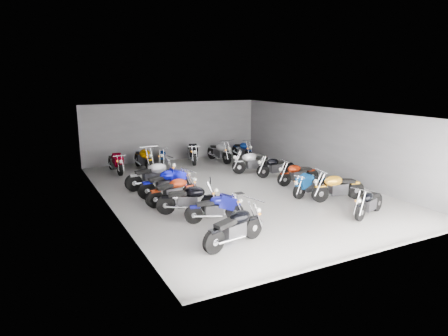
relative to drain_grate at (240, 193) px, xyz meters
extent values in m
plane|color=gray|center=(0.00, 0.50, -0.01)|extent=(14.00, 14.00, 0.00)
cube|color=slate|center=(0.00, 7.50, 1.59)|extent=(10.00, 0.10, 3.20)
cube|color=slate|center=(-5.00, 0.50, 1.59)|extent=(0.10, 14.00, 3.20)
cube|color=slate|center=(5.00, 0.50, 1.59)|extent=(0.10, 14.00, 3.20)
cube|color=black|center=(0.00, 0.50, 3.21)|extent=(10.00, 14.00, 0.04)
cube|color=black|center=(0.00, 0.00, 0.00)|extent=(0.32, 0.32, 0.01)
cylinder|color=black|center=(-1.90, -4.15, 0.32)|extent=(0.67, 0.30, 0.66)
cylinder|color=black|center=(-3.35, -4.54, 0.32)|extent=(0.68, 0.32, 0.66)
cube|color=#2D2D30|center=(-2.62, -4.34, 0.43)|extent=(0.73, 0.48, 0.41)
ellipsoid|color=black|center=(-2.40, -4.28, 0.76)|extent=(0.79, 0.58, 0.37)
cube|color=black|center=(-2.94, -4.43, 0.72)|extent=(0.68, 0.45, 0.19)
cylinder|color=black|center=(-1.67, -2.62, 0.29)|extent=(0.60, 0.27, 0.59)
cylinder|color=black|center=(-2.96, -2.27, 0.29)|extent=(0.61, 0.29, 0.59)
cube|color=#2D2D30|center=(-2.31, -2.44, 0.38)|extent=(0.65, 0.42, 0.37)
ellipsoid|color=navy|center=(-2.12, -2.50, 0.68)|extent=(0.70, 0.52, 0.33)
cube|color=black|center=(-2.60, -2.37, 0.64)|extent=(0.61, 0.39, 0.17)
cylinder|color=black|center=(-2.08, -1.63, 0.32)|extent=(0.66, 0.39, 0.66)
cylinder|color=black|center=(-3.45, -1.02, 0.32)|extent=(0.66, 0.41, 0.66)
cube|color=#2D2D30|center=(-2.77, -1.33, 0.43)|extent=(0.74, 0.56, 0.41)
ellipsoid|color=black|center=(-2.56, -1.42, 0.76)|extent=(0.81, 0.66, 0.37)
cube|color=black|center=(-3.07, -1.19, 0.71)|extent=(0.69, 0.52, 0.19)
cylinder|color=black|center=(-2.13, -0.01, 0.32)|extent=(0.66, 0.21, 0.65)
cylinder|color=black|center=(-3.59, -0.18, 0.32)|extent=(0.66, 0.23, 0.65)
cube|color=#2D2D30|center=(-2.86, -0.10, 0.42)|extent=(0.69, 0.38, 0.41)
ellipsoid|color=#A92D11|center=(-2.64, -0.07, 0.74)|extent=(0.73, 0.48, 0.36)
cube|color=black|center=(-3.18, -0.13, 0.70)|extent=(0.65, 0.36, 0.18)
cylinder|color=black|center=(-1.99, 0.99, 0.34)|extent=(0.69, 0.16, 0.68)
cylinder|color=black|center=(-3.54, 0.94, 0.34)|extent=(0.69, 0.19, 0.68)
cube|color=#2D2D30|center=(-2.77, 0.96, 0.44)|extent=(0.71, 0.35, 0.43)
ellipsoid|color=#090CB0|center=(-2.53, 0.97, 0.79)|extent=(0.74, 0.46, 0.38)
cube|color=black|center=(-3.11, 0.95, 0.74)|extent=(0.66, 0.32, 0.19)
cylinder|color=black|center=(-2.10, 2.40, 0.35)|extent=(0.72, 0.22, 0.71)
cylinder|color=black|center=(-3.70, 2.23, 0.35)|extent=(0.72, 0.24, 0.71)
cube|color=#2D2D30|center=(-2.90, 2.32, 0.46)|extent=(0.75, 0.41, 0.44)
ellipsoid|color=#B7B6BD|center=(-2.65, 2.34, 0.81)|extent=(0.80, 0.52, 0.40)
cube|color=black|center=(-3.25, 2.28, 0.77)|extent=(0.70, 0.38, 0.20)
cylinder|color=black|center=(1.93, -4.51, 0.29)|extent=(0.60, 0.32, 0.60)
cylinder|color=black|center=(3.20, -4.05, 0.29)|extent=(0.61, 0.34, 0.60)
cube|color=#2D2D30|center=(2.56, -4.28, 0.38)|extent=(0.66, 0.47, 0.37)
ellipsoid|color=black|center=(2.37, -4.35, 0.68)|extent=(0.72, 0.57, 0.33)
cube|color=black|center=(2.84, -4.18, 0.64)|extent=(0.62, 0.44, 0.17)
cylinder|color=black|center=(2.08, -2.39, 0.33)|extent=(0.69, 0.24, 0.67)
cylinder|color=black|center=(3.59, -2.64, 0.33)|extent=(0.69, 0.27, 0.67)
cube|color=#2D2D30|center=(2.83, -2.52, 0.44)|extent=(0.73, 0.42, 0.42)
ellipsoid|color=orange|center=(2.61, -2.48, 0.77)|extent=(0.77, 0.53, 0.38)
cube|color=black|center=(3.17, -2.57, 0.73)|extent=(0.68, 0.40, 0.19)
cylinder|color=black|center=(1.65, -1.69, 0.29)|extent=(0.61, 0.24, 0.60)
cylinder|color=black|center=(2.97, -1.41, 0.29)|extent=(0.61, 0.26, 0.60)
cube|color=#2D2D30|center=(2.31, -1.55, 0.38)|extent=(0.65, 0.40, 0.37)
ellipsoid|color=#0F4890|center=(2.11, -1.60, 0.68)|extent=(0.70, 0.50, 0.33)
cube|color=black|center=(2.60, -1.49, 0.65)|extent=(0.61, 0.37, 0.17)
cylinder|color=black|center=(2.20, 0.05, 0.30)|extent=(0.63, 0.17, 0.62)
cylinder|color=black|center=(3.60, -0.04, 0.30)|extent=(0.63, 0.19, 0.62)
cube|color=#2D2D30|center=(2.90, 0.00, 0.40)|extent=(0.65, 0.33, 0.39)
ellipsoid|color=maroon|center=(2.69, 0.02, 0.71)|extent=(0.68, 0.43, 0.35)
cube|color=black|center=(3.21, -0.02, 0.67)|extent=(0.61, 0.31, 0.18)
cylinder|color=black|center=(2.18, 1.68, 0.30)|extent=(0.62, 0.19, 0.61)
cylinder|color=black|center=(3.57, 1.53, 0.30)|extent=(0.63, 0.21, 0.61)
cube|color=#2D2D30|center=(2.87, 1.60, 0.40)|extent=(0.65, 0.35, 0.38)
ellipsoid|color=black|center=(2.67, 1.63, 0.70)|extent=(0.69, 0.45, 0.35)
cube|color=black|center=(3.18, 1.57, 0.67)|extent=(0.61, 0.33, 0.17)
cylinder|color=black|center=(1.58, 2.88, 0.33)|extent=(0.69, 0.28, 0.68)
cylinder|color=black|center=(3.08, 2.55, 0.33)|extent=(0.69, 0.30, 0.68)
cube|color=#2D2D30|center=(2.33, 2.71, 0.44)|extent=(0.74, 0.46, 0.42)
ellipsoid|color=silver|center=(2.10, 2.77, 0.77)|extent=(0.79, 0.57, 0.38)
cube|color=black|center=(2.66, 2.64, 0.73)|extent=(0.69, 0.43, 0.19)
cylinder|color=black|center=(-3.58, 5.12, 0.32)|extent=(0.17, 0.66, 0.65)
cylinder|color=black|center=(-3.67, 6.60, 0.32)|extent=(0.19, 0.66, 0.65)
cube|color=#2D2D30|center=(-3.63, 5.86, 0.42)|extent=(0.34, 0.68, 0.41)
ellipsoid|color=#950018|center=(-3.61, 5.63, 0.75)|extent=(0.45, 0.72, 0.37)
cube|color=black|center=(-3.65, 6.18, 0.71)|extent=(0.32, 0.64, 0.19)
cylinder|color=black|center=(-2.18, 5.03, 0.36)|extent=(0.19, 0.74, 0.73)
cylinder|color=black|center=(-2.28, 6.68, 0.36)|extent=(0.21, 0.74, 0.73)
cube|color=#2D2D30|center=(-2.23, 5.86, 0.47)|extent=(0.38, 0.76, 0.46)
ellipsoid|color=#C67D00|center=(-2.22, 5.61, 0.84)|extent=(0.50, 0.80, 0.41)
cube|color=black|center=(-2.25, 6.22, 0.79)|extent=(0.36, 0.71, 0.21)
cylinder|color=black|center=(-1.38, 5.52, 0.30)|extent=(0.33, 0.61, 0.61)
cylinder|color=black|center=(-0.88, 6.81, 0.30)|extent=(0.35, 0.62, 0.61)
cube|color=#2D2D30|center=(-1.13, 6.17, 0.39)|extent=(0.49, 0.68, 0.38)
ellipsoid|color=navy|center=(-1.21, 5.97, 0.70)|extent=(0.59, 0.74, 0.34)
cube|color=black|center=(-1.02, 6.45, 0.66)|extent=(0.46, 0.64, 0.17)
cylinder|color=black|center=(0.40, 5.56, 0.34)|extent=(0.31, 0.71, 0.69)
cylinder|color=black|center=(0.78, 7.09, 0.34)|extent=(0.33, 0.71, 0.69)
cube|color=#2D2D30|center=(0.59, 6.32, 0.45)|extent=(0.49, 0.76, 0.43)
ellipsoid|color=black|center=(0.53, 6.09, 0.80)|extent=(0.60, 0.82, 0.39)
cube|color=black|center=(0.68, 6.66, 0.75)|extent=(0.46, 0.72, 0.20)
cylinder|color=black|center=(2.08, 5.09, 0.35)|extent=(0.20, 0.72, 0.71)
cylinder|color=black|center=(1.96, 6.69, 0.35)|extent=(0.22, 0.72, 0.71)
cube|color=#2D2D30|center=(2.02, 5.89, 0.46)|extent=(0.39, 0.75, 0.44)
ellipsoid|color=#A9AAB1|center=(2.04, 5.64, 0.82)|extent=(0.50, 0.79, 0.40)
cube|color=black|center=(1.99, 6.24, 0.77)|extent=(0.36, 0.70, 0.20)
cylinder|color=black|center=(3.55, 5.29, 0.32)|extent=(0.14, 0.65, 0.65)
cylinder|color=black|center=(3.56, 6.76, 0.32)|extent=(0.16, 0.65, 0.65)
cube|color=#2D2D30|center=(3.55, 6.02, 0.42)|extent=(0.31, 0.66, 0.41)
ellipsoid|color=navy|center=(3.55, 5.80, 0.75)|extent=(0.41, 0.69, 0.37)
cube|color=black|center=(3.55, 6.35, 0.71)|extent=(0.29, 0.62, 0.19)
camera|label=1|loc=(-7.59, -13.38, 4.57)|focal=32.00mm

